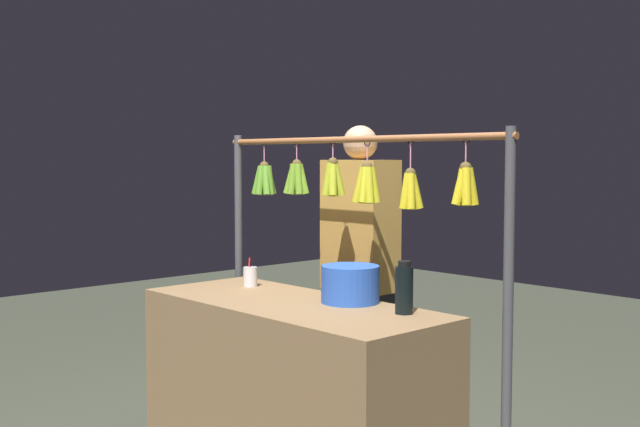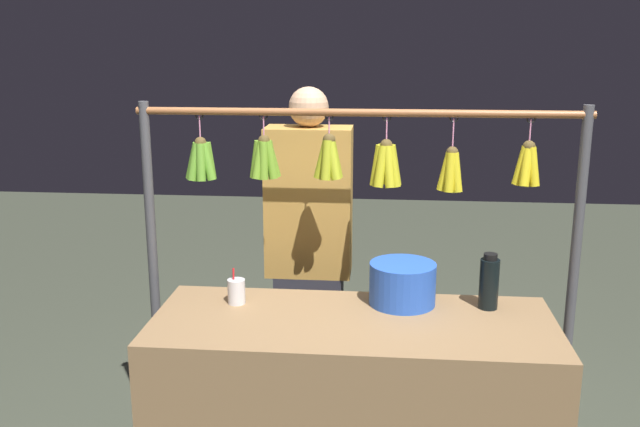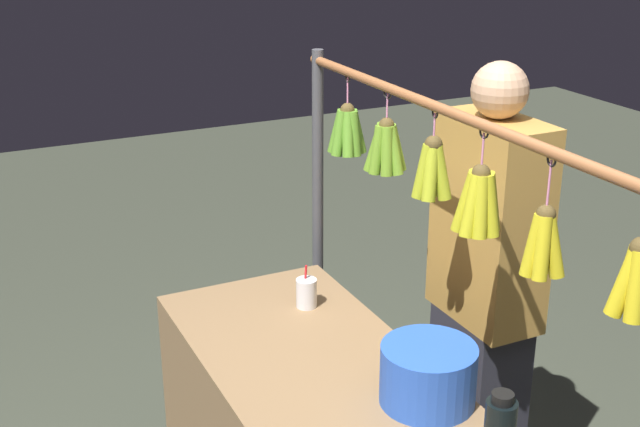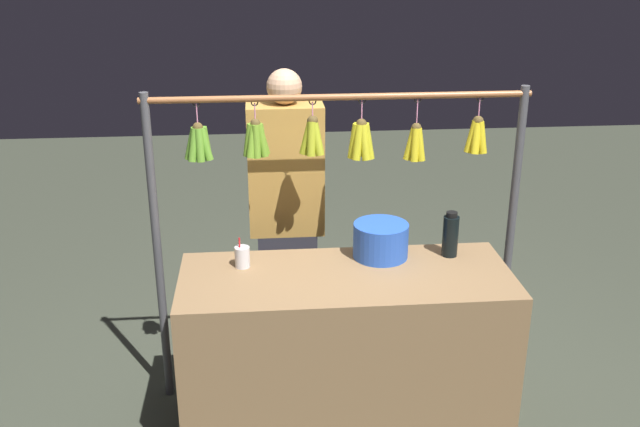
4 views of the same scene
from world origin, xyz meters
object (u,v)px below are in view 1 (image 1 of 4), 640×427
object	(u,v)px
water_bottle	(404,289)
vendor_person	(360,284)
drink_cup	(250,277)
blue_bucket	(350,284)

from	to	relation	value
water_bottle	vendor_person	distance (m)	0.96
water_bottle	drink_cup	bearing A→B (deg)	2.43
water_bottle	drink_cup	xyz separation A→B (m)	(1.03, 0.04, -0.06)
blue_bucket	vendor_person	world-z (taller)	vendor_person
vendor_person	blue_bucket	bearing A→B (deg)	130.51
water_bottle	vendor_person	size ratio (longest dim) A/B	0.13
water_bottle	vendor_person	xyz separation A→B (m)	(0.79, -0.54, -0.13)
water_bottle	drink_cup	size ratio (longest dim) A/B	1.53
water_bottle	blue_bucket	distance (m)	0.35
blue_bucket	vendor_person	bearing A→B (deg)	-49.49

